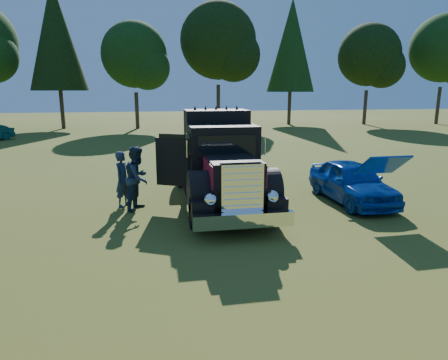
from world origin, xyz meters
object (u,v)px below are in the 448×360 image
(hotrod_coupe, at_px, (352,181))
(spectator_far, at_px, (138,178))
(diamond_t_truck, at_px, (220,166))
(spectator_near, at_px, (123,179))

(hotrod_coupe, bearing_deg, spectator_far, 176.65)
(diamond_t_truck, bearing_deg, spectator_far, -179.22)
(hotrod_coupe, xyz_separation_m, spectator_far, (-6.93, 0.41, 0.30))
(hotrod_coupe, distance_m, spectator_near, 7.46)
(hotrod_coupe, height_order, spectator_near, hotrod_coupe)
(diamond_t_truck, relative_size, spectator_far, 3.62)
(hotrod_coupe, height_order, spectator_far, spectator_far)
(diamond_t_truck, relative_size, hotrod_coupe, 1.71)
(diamond_t_truck, xyz_separation_m, spectator_near, (-3.07, 0.36, -0.39))
(spectator_near, bearing_deg, spectator_far, -99.44)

